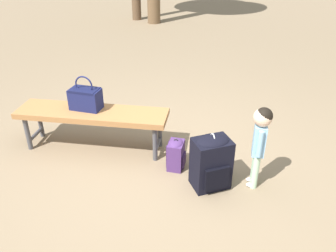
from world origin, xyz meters
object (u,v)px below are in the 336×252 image
at_px(park_bench, 92,116).
at_px(backpack_large, 211,160).
at_px(child_standing, 260,136).
at_px(handbag, 85,98).
at_px(backpack_small, 176,153).

xyz_separation_m(park_bench, backpack_large, (1.36, -0.13, -0.11)).
height_order(child_standing, backpack_large, child_standing).
distance_m(handbag, backpack_large, 1.48).
xyz_separation_m(child_standing, backpack_small, (-0.78, -0.04, -0.37)).
distance_m(child_standing, backpack_small, 0.86).
bearing_deg(handbag, child_standing, 0.41).
height_order(park_bench, backpack_large, backpack_large).
height_order(park_bench, child_standing, child_standing).
xyz_separation_m(handbag, backpack_small, (1.04, -0.02, -0.41)).
bearing_deg(backpack_large, park_bench, 174.47).
bearing_deg(handbag, backpack_large, -6.23).
bearing_deg(backpack_large, backpack_small, 161.34).
bearing_deg(park_bench, child_standing, 1.28).
bearing_deg(backpack_large, child_standing, 24.37).
height_order(handbag, backpack_small, handbag).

